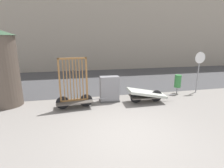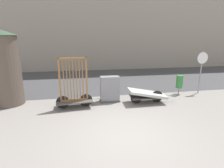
# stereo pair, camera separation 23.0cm
# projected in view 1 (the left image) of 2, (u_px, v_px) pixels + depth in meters

# --- Properties ---
(ground_plane) EXTENTS (60.00, 60.00, 0.00)m
(ground_plane) POSITION_uv_depth(u_px,v_px,m) (129.00, 135.00, 5.45)
(ground_plane) COLOR gray
(road_strip) EXTENTS (56.00, 7.77, 0.01)m
(road_strip) POSITION_uv_depth(u_px,v_px,m) (98.00, 79.00, 12.80)
(road_strip) COLOR #424244
(road_strip) RESTS_ON ground_plane
(bike_cart_with_bedframe) EXTENTS (2.25, 0.89, 2.17)m
(bike_cart_with_bedframe) POSITION_uv_depth(u_px,v_px,m) (74.00, 92.00, 7.40)
(bike_cart_with_bedframe) COLOR #4C4742
(bike_cart_with_bedframe) RESTS_ON ground_plane
(bike_cart_with_mattress) EXTENTS (2.35, 0.88, 0.67)m
(bike_cart_with_mattress) POSITION_uv_depth(u_px,v_px,m) (147.00, 94.00, 8.13)
(bike_cart_with_mattress) COLOR #4C4742
(bike_cart_with_mattress) RESTS_ON ground_plane
(utility_cabinet) EXTENTS (0.94, 0.46, 1.21)m
(utility_cabinet) POSITION_uv_depth(u_px,v_px,m) (109.00, 90.00, 8.21)
(utility_cabinet) COLOR #4C4C4C
(utility_cabinet) RESTS_ON ground_plane
(trash_bin) EXTENTS (0.34, 0.34, 1.03)m
(trash_bin) POSITION_uv_depth(u_px,v_px,m) (178.00, 81.00, 9.38)
(trash_bin) COLOR gray
(trash_bin) RESTS_ON ground_plane
(sign_post) EXTENTS (0.60, 0.06, 2.27)m
(sign_post) POSITION_uv_depth(u_px,v_px,m) (199.00, 66.00, 9.40)
(sign_post) COLOR gray
(sign_post) RESTS_ON ground_plane
(advertising_column) EXTENTS (1.40, 1.40, 3.28)m
(advertising_column) POSITION_uv_depth(u_px,v_px,m) (3.00, 68.00, 7.46)
(advertising_column) COLOR brown
(advertising_column) RESTS_ON ground_plane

